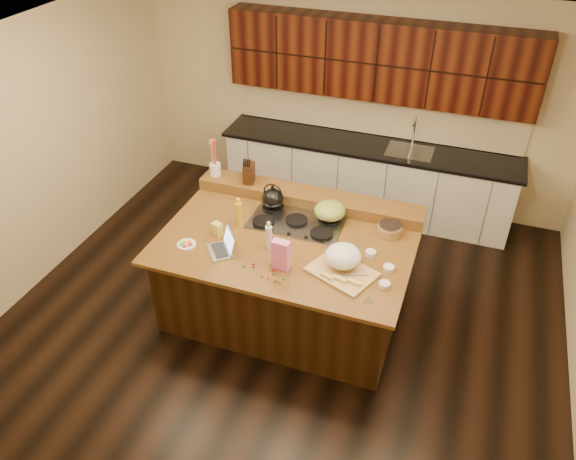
% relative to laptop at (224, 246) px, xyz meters
% --- Properties ---
extents(room, '(5.52, 5.02, 2.72)m').
position_rel_laptop_xyz_m(room, '(0.48, 0.35, 0.38)').
color(room, black).
rests_on(room, ground).
extents(island, '(2.40, 1.60, 0.92)m').
position_rel_laptop_xyz_m(island, '(0.48, 0.35, -0.51)').
color(island, black).
rests_on(island, ground).
extents(back_ledge, '(2.40, 0.30, 0.12)m').
position_rel_laptop_xyz_m(back_ledge, '(0.48, 1.05, 0.01)').
color(back_ledge, black).
rests_on(back_ledge, island).
extents(cooktop, '(0.92, 0.52, 0.05)m').
position_rel_laptop_xyz_m(cooktop, '(0.48, 0.65, -0.04)').
color(cooktop, gray).
rests_on(cooktop, island).
extents(back_counter, '(3.70, 0.66, 2.40)m').
position_rel_laptop_xyz_m(back_counter, '(0.78, 2.58, 0.01)').
color(back_counter, silver).
rests_on(back_counter, ground).
extents(kettle, '(0.27, 0.27, 0.20)m').
position_rel_laptop_xyz_m(kettle, '(0.18, 0.78, 0.09)').
color(kettle, black).
rests_on(kettle, cooktop).
extents(green_bowl, '(0.36, 0.36, 0.17)m').
position_rel_laptop_xyz_m(green_bowl, '(0.78, 0.78, 0.08)').
color(green_bowl, olive).
rests_on(green_bowl, cooktop).
extents(laptop, '(0.35, 0.36, 0.20)m').
position_rel_laptop_xyz_m(laptop, '(0.00, 0.00, 0.00)').
color(laptop, '#B7B7BC').
rests_on(laptop, island).
extents(oil_bottle, '(0.07, 0.07, 0.27)m').
position_rel_laptop_xyz_m(oil_bottle, '(-0.03, 0.41, 0.08)').
color(oil_bottle, gold).
rests_on(oil_bottle, island).
extents(vinegar_bottle, '(0.08, 0.08, 0.25)m').
position_rel_laptop_xyz_m(vinegar_bottle, '(0.38, 0.17, 0.07)').
color(vinegar_bottle, silver).
rests_on(vinegar_bottle, island).
extents(wooden_tray, '(0.67, 0.59, 0.23)m').
position_rel_laptop_xyz_m(wooden_tray, '(1.10, 0.11, 0.05)').
color(wooden_tray, tan).
rests_on(wooden_tray, island).
extents(ramekin_a, '(0.10, 0.10, 0.04)m').
position_rel_laptop_xyz_m(ramekin_a, '(1.50, 0.00, -0.03)').
color(ramekin_a, white).
rests_on(ramekin_a, island).
extents(ramekin_b, '(0.13, 0.13, 0.04)m').
position_rel_laptop_xyz_m(ramekin_b, '(1.49, 0.23, -0.03)').
color(ramekin_b, white).
rests_on(ramekin_b, island).
extents(ramekin_c, '(0.11, 0.11, 0.04)m').
position_rel_laptop_xyz_m(ramekin_c, '(1.29, 0.39, -0.03)').
color(ramekin_c, white).
rests_on(ramekin_c, island).
extents(strainer_bowl, '(0.27, 0.27, 0.09)m').
position_rel_laptop_xyz_m(strainer_bowl, '(1.39, 0.78, -0.01)').
color(strainer_bowl, '#996B3F').
rests_on(strainer_bowl, island).
extents(kitchen_timer, '(0.10, 0.10, 0.07)m').
position_rel_laptop_xyz_m(kitchen_timer, '(1.42, -0.24, -0.02)').
color(kitchen_timer, silver).
rests_on(kitchen_timer, island).
extents(pink_bag, '(0.16, 0.10, 0.29)m').
position_rel_laptop_xyz_m(pink_bag, '(0.58, -0.06, 0.09)').
color(pink_bag, pink).
rests_on(pink_bag, island).
extents(candy_plate, '(0.24, 0.24, 0.01)m').
position_rel_laptop_xyz_m(candy_plate, '(-0.37, -0.04, -0.05)').
color(candy_plate, white).
rests_on(candy_plate, island).
extents(package_box, '(0.12, 0.10, 0.14)m').
position_rel_laptop_xyz_m(package_box, '(-0.16, 0.20, 0.02)').
color(package_box, '#D5C14B').
rests_on(package_box, island).
extents(utensil_crock, '(0.14, 0.14, 0.14)m').
position_rel_laptop_xyz_m(utensil_crock, '(-0.59, 1.05, 0.14)').
color(utensil_crock, white).
rests_on(utensil_crock, back_ledge).
extents(knife_block, '(0.14, 0.19, 0.21)m').
position_rel_laptop_xyz_m(knife_block, '(-0.19, 1.05, 0.17)').
color(knife_block, black).
rests_on(knife_block, back_ledge).
extents(gumdrop_0, '(0.02, 0.02, 0.02)m').
position_rel_laptop_xyz_m(gumdrop_0, '(0.53, -0.13, -0.04)').
color(gumdrop_0, red).
rests_on(gumdrop_0, island).
extents(gumdrop_1, '(0.02, 0.02, 0.02)m').
position_rel_laptop_xyz_m(gumdrop_1, '(0.55, -0.16, -0.04)').
color(gumdrop_1, '#198C26').
rests_on(gumdrop_1, island).
extents(gumdrop_2, '(0.02, 0.02, 0.02)m').
position_rel_laptop_xyz_m(gumdrop_2, '(0.34, -0.14, -0.04)').
color(gumdrop_2, red).
rests_on(gumdrop_2, island).
extents(gumdrop_3, '(0.02, 0.02, 0.02)m').
position_rel_laptop_xyz_m(gumdrop_3, '(0.65, -0.26, -0.04)').
color(gumdrop_3, '#198C26').
rests_on(gumdrop_3, island).
extents(gumdrop_4, '(0.02, 0.02, 0.02)m').
position_rel_laptop_xyz_m(gumdrop_4, '(0.53, -0.24, -0.04)').
color(gumdrop_4, red).
rests_on(gumdrop_4, island).
extents(gumdrop_5, '(0.02, 0.02, 0.02)m').
position_rel_laptop_xyz_m(gumdrop_5, '(0.26, -0.16, -0.04)').
color(gumdrop_5, '#198C26').
rests_on(gumdrop_5, island).
extents(gumdrop_6, '(0.02, 0.02, 0.02)m').
position_rel_laptop_xyz_m(gumdrop_6, '(0.33, -0.10, -0.04)').
color(gumdrop_6, red).
rests_on(gumdrop_6, island).
extents(gumdrop_7, '(0.02, 0.02, 0.02)m').
position_rel_laptop_xyz_m(gumdrop_7, '(0.66, -0.20, -0.04)').
color(gumdrop_7, '#198C26').
rests_on(gumdrop_7, island).
extents(gumdrop_8, '(0.02, 0.02, 0.02)m').
position_rel_laptop_xyz_m(gumdrop_8, '(0.60, -0.26, -0.04)').
color(gumdrop_8, red).
rests_on(gumdrop_8, island).
extents(gumdrop_9, '(0.02, 0.02, 0.02)m').
position_rel_laptop_xyz_m(gumdrop_9, '(0.55, -0.08, -0.04)').
color(gumdrop_9, '#198C26').
rests_on(gumdrop_9, island).
extents(gumdrop_10, '(0.02, 0.02, 0.02)m').
position_rel_laptop_xyz_m(gumdrop_10, '(0.54, -0.13, -0.04)').
color(gumdrop_10, red).
rests_on(gumdrop_10, island).
extents(gumdrop_11, '(0.02, 0.02, 0.02)m').
position_rel_laptop_xyz_m(gumdrop_11, '(0.48, -0.05, -0.04)').
color(gumdrop_11, '#198C26').
rests_on(gumdrop_11, island).
extents(gumdrop_12, '(0.02, 0.02, 0.02)m').
position_rel_laptop_xyz_m(gumdrop_12, '(0.47, -0.23, -0.04)').
color(gumdrop_12, red).
rests_on(gumdrop_12, island).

